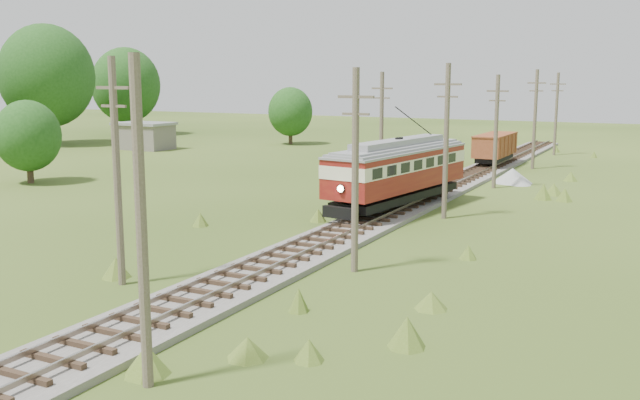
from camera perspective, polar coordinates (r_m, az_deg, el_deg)
The scene contains 17 objects.
railbed_main at distance 46.31m, azimuth 7.21°, elevation -0.24°, with size 3.60×96.00×0.57m.
streetcar at distance 43.89m, azimuth 6.30°, elevation 2.58°, with size 4.79×13.10×5.93m.
gondola at distance 67.69m, azimuth 13.82°, elevation 4.18°, with size 2.52×7.57×2.51m.
gravel_pile at distance 57.84m, azimuth 15.23°, elevation 1.84°, with size 3.19×3.38×1.16m.
utility_pole_r_1 at distance 18.97m, azimuth -14.10°, elevation -2.03°, with size 0.30×0.30×8.80m.
utility_pole_r_2 at distance 29.77m, azimuth 2.84°, elevation 2.51°, with size 1.60×0.30×8.60m.
utility_pole_r_3 at distance 41.91m, azimuth 10.06°, elevation 4.76°, with size 1.60×0.30×9.00m.
utility_pole_r_4 at distance 54.50m, azimuth 13.90°, elevation 5.43°, with size 1.60×0.30×8.40m.
utility_pole_r_5 at distance 67.11m, azimuth 16.82°, elevation 6.28°, with size 1.60×0.30×8.90m.
utility_pole_r_6 at distance 79.96m, azimuth 18.38°, elevation 6.63°, with size 1.60×0.30×8.70m.
utility_pole_l_a at distance 28.90m, azimuth -15.95°, elevation 2.33°, with size 1.60×0.30×9.00m.
utility_pole_l_b at distance 52.96m, azimuth 4.94°, elevation 5.67°, with size 1.60×0.30×8.60m.
tree_left_4 at distance 93.69m, azimuth -21.03°, elevation 9.25°, with size 11.34×11.34×14.61m.
tree_left_5 at distance 106.44m, azimuth -15.26°, elevation 8.87°, with size 9.66×9.66×12.44m.
tree_mid_a at distance 88.43m, azimuth -2.39°, elevation 7.07°, with size 5.46×5.46×7.03m.
tree_mid_c at distance 59.98m, azimuth -22.34°, elevation 4.77°, with size 5.04×5.04×6.49m.
shed at distance 84.86m, azimuth -13.86°, elevation 5.03°, with size 6.40×4.40×3.10m.
Camera 1 is at (15.40, -8.93, 8.19)m, focal length 40.00 mm.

